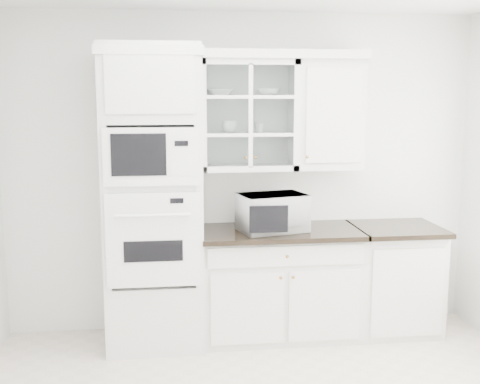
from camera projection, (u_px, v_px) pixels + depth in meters
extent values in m
cube|color=white|center=(242.00, 173.00, 5.16)|extent=(4.00, 0.02, 2.70)
cube|color=silver|center=(153.00, 199.00, 4.78)|extent=(0.76, 0.65, 2.40)
cube|color=white|center=(153.00, 240.00, 4.50)|extent=(0.70, 0.03, 0.72)
cube|color=black|center=(153.00, 251.00, 4.49)|extent=(0.44, 0.01, 0.16)
cube|color=white|center=(151.00, 157.00, 4.40)|extent=(0.70, 0.03, 0.43)
cube|color=black|center=(139.00, 155.00, 4.36)|extent=(0.40, 0.01, 0.31)
cube|color=silver|center=(279.00, 284.00, 5.05)|extent=(1.30, 0.60, 0.88)
cube|color=black|center=(280.00, 232.00, 4.94)|extent=(1.32, 0.67, 0.04)
cube|color=silver|center=(393.00, 280.00, 5.17)|extent=(0.70, 0.60, 0.88)
cube|color=black|center=(397.00, 229.00, 5.06)|extent=(0.72, 0.67, 0.04)
cube|color=silver|center=(248.00, 115.00, 4.93)|extent=(0.80, 0.33, 0.90)
cube|color=silver|center=(248.00, 134.00, 4.95)|extent=(0.74, 0.29, 0.02)
cube|color=silver|center=(248.00, 97.00, 4.91)|extent=(0.74, 0.29, 0.02)
cube|color=silver|center=(328.00, 115.00, 5.01)|extent=(0.55, 0.33, 0.90)
cube|color=silver|center=(235.00, 55.00, 4.82)|extent=(2.14, 0.38, 0.07)
imported|color=white|center=(272.00, 212.00, 4.89)|extent=(0.61, 0.55, 0.30)
imported|color=white|center=(220.00, 92.00, 4.89)|extent=(0.24, 0.24, 0.05)
imported|color=white|center=(269.00, 92.00, 4.93)|extent=(0.21, 0.21, 0.06)
imported|color=white|center=(230.00, 126.00, 4.92)|extent=(0.13, 0.13, 0.10)
imported|color=white|center=(260.00, 127.00, 4.98)|extent=(0.11, 0.11, 0.08)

